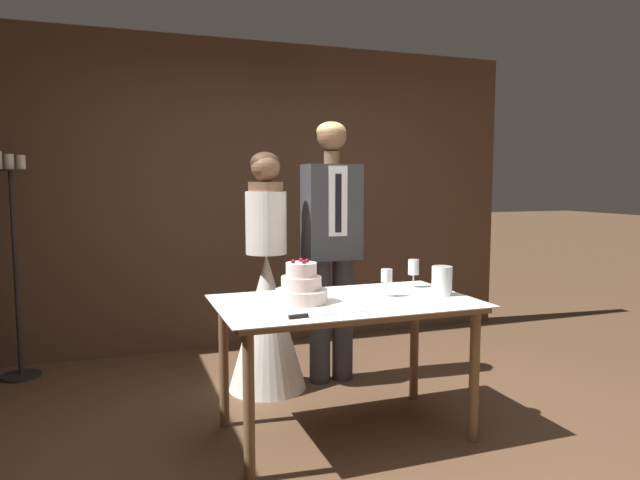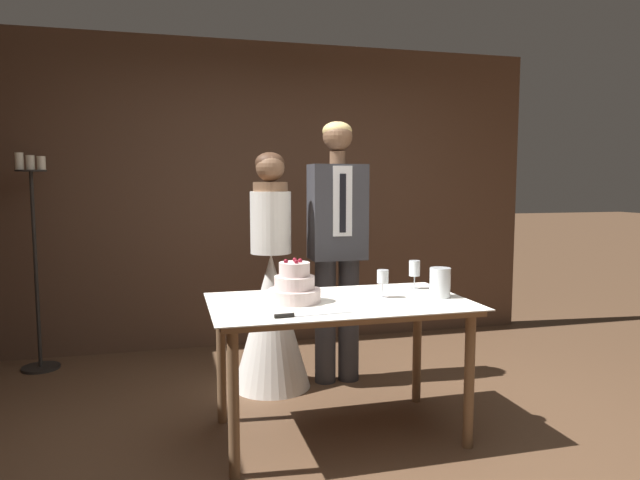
{
  "view_description": "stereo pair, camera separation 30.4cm",
  "coord_description": "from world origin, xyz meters",
  "px_view_note": "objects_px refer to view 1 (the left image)",
  "views": [
    {
      "loc": [
        -1.17,
        -2.61,
        1.44
      ],
      "look_at": [
        0.03,
        0.74,
        1.08
      ],
      "focal_mm": 32.0,
      "sensor_mm": 36.0,
      "label": 1
    },
    {
      "loc": [
        -0.88,
        -2.7,
        1.44
      ],
      "look_at": [
        0.03,
        0.74,
        1.08
      ],
      "focal_mm": 32.0,
      "sensor_mm": 36.0,
      "label": 2
    }
  ],
  "objects_px": {
    "tiered_cake": "(301,287)",
    "candle_stand": "(15,267)",
    "wine_glass_middle": "(413,269)",
    "cake_table": "(345,315)",
    "groom": "(332,239)",
    "bride": "(267,304)",
    "wine_glass_near": "(387,277)",
    "hurricane_candle": "(442,281)",
    "cake_knife": "(313,315)"
  },
  "relations": [
    {
      "from": "tiered_cake",
      "to": "candle_stand",
      "type": "relative_size",
      "value": 0.18
    },
    {
      "from": "wine_glass_near",
      "to": "bride",
      "type": "bearing_deg",
      "value": 121.42
    },
    {
      "from": "tiered_cake",
      "to": "wine_glass_middle",
      "type": "xyz_separation_m",
      "value": [
        0.81,
        0.19,
        0.03
      ]
    },
    {
      "from": "wine_glass_near",
      "to": "wine_glass_middle",
      "type": "height_order",
      "value": "wine_glass_middle"
    },
    {
      "from": "wine_glass_middle",
      "to": "cake_table",
      "type": "bearing_deg",
      "value": -157.73
    },
    {
      "from": "cake_table",
      "to": "cake_knife",
      "type": "bearing_deg",
      "value": -133.97
    },
    {
      "from": "cake_table",
      "to": "wine_glass_near",
      "type": "relative_size",
      "value": 8.93
    },
    {
      "from": "hurricane_candle",
      "to": "groom",
      "type": "bearing_deg",
      "value": 111.55
    },
    {
      "from": "wine_glass_middle",
      "to": "hurricane_candle",
      "type": "distance_m",
      "value": 0.28
    },
    {
      "from": "hurricane_candle",
      "to": "groom",
      "type": "xyz_separation_m",
      "value": [
        -0.35,
        0.9,
        0.18
      ]
    },
    {
      "from": "cake_knife",
      "to": "wine_glass_middle",
      "type": "distance_m",
      "value": 1.01
    },
    {
      "from": "cake_table",
      "to": "hurricane_candle",
      "type": "distance_m",
      "value": 0.62
    },
    {
      "from": "tiered_cake",
      "to": "wine_glass_middle",
      "type": "relative_size",
      "value": 1.64
    },
    {
      "from": "tiered_cake",
      "to": "groom",
      "type": "height_order",
      "value": "groom"
    },
    {
      "from": "bride",
      "to": "hurricane_candle",
      "type": "bearing_deg",
      "value": -47.17
    },
    {
      "from": "tiered_cake",
      "to": "wine_glass_near",
      "type": "distance_m",
      "value": 0.52
    },
    {
      "from": "groom",
      "to": "cake_table",
      "type": "bearing_deg",
      "value": -105.73
    },
    {
      "from": "cake_table",
      "to": "groom",
      "type": "distance_m",
      "value": 0.95
    },
    {
      "from": "cake_knife",
      "to": "groom",
      "type": "distance_m",
      "value": 1.3
    },
    {
      "from": "cake_knife",
      "to": "bride",
      "type": "height_order",
      "value": "bride"
    },
    {
      "from": "wine_glass_near",
      "to": "groom",
      "type": "height_order",
      "value": "groom"
    },
    {
      "from": "cake_knife",
      "to": "candle_stand",
      "type": "height_order",
      "value": "candle_stand"
    },
    {
      "from": "cake_table",
      "to": "wine_glass_middle",
      "type": "distance_m",
      "value": 0.64
    },
    {
      "from": "bride",
      "to": "candle_stand",
      "type": "distance_m",
      "value": 1.88
    },
    {
      "from": "cake_knife",
      "to": "hurricane_candle",
      "type": "bearing_deg",
      "value": 11.3
    },
    {
      "from": "cake_knife",
      "to": "bride",
      "type": "distance_m",
      "value": 1.17
    },
    {
      "from": "groom",
      "to": "candle_stand",
      "type": "distance_m",
      "value": 2.31
    },
    {
      "from": "wine_glass_near",
      "to": "groom",
      "type": "xyz_separation_m",
      "value": [
        -0.03,
        0.83,
        0.15
      ]
    },
    {
      "from": "cake_table",
      "to": "wine_glass_middle",
      "type": "xyz_separation_m",
      "value": [
        0.56,
        0.23,
        0.2
      ]
    },
    {
      "from": "bride",
      "to": "wine_glass_near",
      "type": "bearing_deg",
      "value": -58.58
    },
    {
      "from": "hurricane_candle",
      "to": "bride",
      "type": "bearing_deg",
      "value": 132.83
    },
    {
      "from": "cake_table",
      "to": "hurricane_candle",
      "type": "bearing_deg",
      "value": -4.69
    },
    {
      "from": "bride",
      "to": "wine_glass_middle",
      "type": "bearing_deg",
      "value": -37.94
    },
    {
      "from": "tiered_cake",
      "to": "wine_glass_middle",
      "type": "height_order",
      "value": "tiered_cake"
    },
    {
      "from": "cake_knife",
      "to": "wine_glass_near",
      "type": "bearing_deg",
      "value": 25.32
    },
    {
      "from": "cake_knife",
      "to": "hurricane_candle",
      "type": "height_order",
      "value": "hurricane_candle"
    },
    {
      "from": "wine_glass_near",
      "to": "wine_glass_middle",
      "type": "distance_m",
      "value": 0.36
    },
    {
      "from": "bride",
      "to": "groom",
      "type": "xyz_separation_m",
      "value": [
        0.48,
        -0.0,
        0.44
      ]
    },
    {
      "from": "cake_table",
      "to": "hurricane_candle",
      "type": "relative_size",
      "value": 8.45
    },
    {
      "from": "groom",
      "to": "hurricane_candle",
      "type": "bearing_deg",
      "value": -68.45
    },
    {
      "from": "candle_stand",
      "to": "cake_table",
      "type": "bearing_deg",
      "value": -41.42
    },
    {
      "from": "wine_glass_middle",
      "to": "hurricane_candle",
      "type": "relative_size",
      "value": 1.04
    },
    {
      "from": "cake_table",
      "to": "bride",
      "type": "height_order",
      "value": "bride"
    },
    {
      "from": "wine_glass_middle",
      "to": "bride",
      "type": "relative_size",
      "value": 0.11
    },
    {
      "from": "wine_glass_near",
      "to": "groom",
      "type": "distance_m",
      "value": 0.84
    },
    {
      "from": "wine_glass_middle",
      "to": "bride",
      "type": "distance_m",
      "value": 1.05
    },
    {
      "from": "tiered_cake",
      "to": "candle_stand",
      "type": "xyz_separation_m",
      "value": [
        -1.66,
        1.65,
        -0.04
      ]
    },
    {
      "from": "cake_knife",
      "to": "bride",
      "type": "bearing_deg",
      "value": 82.22
    },
    {
      "from": "hurricane_candle",
      "to": "bride",
      "type": "xyz_separation_m",
      "value": [
        -0.83,
        0.9,
        -0.26
      ]
    },
    {
      "from": "wine_glass_near",
      "to": "hurricane_candle",
      "type": "height_order",
      "value": "hurricane_candle"
    }
  ]
}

